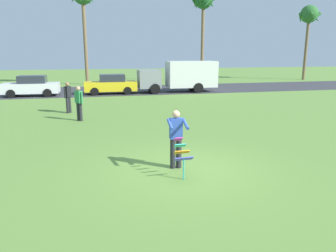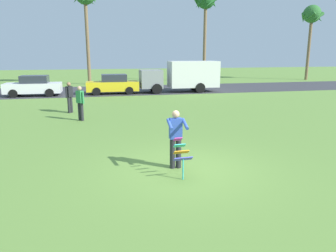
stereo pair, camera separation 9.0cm
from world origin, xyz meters
name	(u,v)px [view 2 (the right image)]	position (x,y,z in m)	size (l,w,h in m)	color
ground_plane	(185,170)	(0.00, 0.00, 0.00)	(120.00, 120.00, 0.00)	olive
road_strip	(123,90)	(0.00, 20.74, 0.01)	(120.00, 8.00, 0.01)	#38383D
person_kite_flyer	(176,137)	(-0.25, 0.19, 0.95)	(0.56, 0.67, 1.73)	#26262B
kite_held	(181,153)	(-0.27, -0.54, 0.69)	(0.52, 0.64, 1.06)	#D83399
parked_car_white	(34,86)	(-7.15, 18.34, 0.77)	(4.23, 1.90, 1.60)	white
parked_car_yellow	(113,84)	(-1.02, 18.34, 0.77)	(4.21, 1.85, 1.60)	yellow
parked_truck_grey_van	(184,76)	(5.04, 18.34, 1.41)	(6.72, 2.18, 2.62)	gray
palm_tree_centre_far	(206,4)	(10.06, 27.64, 8.62)	(2.58, 2.71, 10.18)	brown
palm_tree_far_left	(312,17)	(23.47, 27.32, 7.47)	(2.58, 2.71, 8.92)	brown
person_walker_near	(80,102)	(-3.22, 7.88, 0.93)	(0.40, 0.46, 1.73)	#26262B
person_walker_far	(70,96)	(-3.89, 10.23, 0.93)	(0.39, 0.48, 1.73)	#26262B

